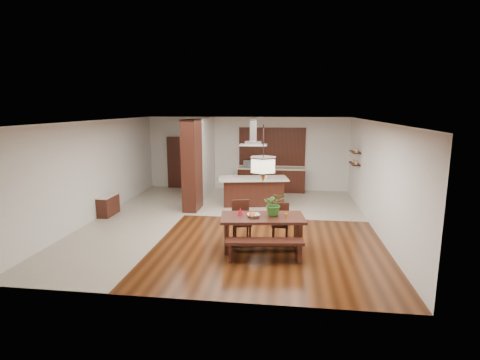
# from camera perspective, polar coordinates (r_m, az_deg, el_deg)

# --- Properties ---
(room_shell) EXTENTS (9.00, 9.04, 2.92)m
(room_shell) POSITION_cam_1_polar(r_m,az_deg,el_deg) (10.50, -1.63, 4.39)
(room_shell) COLOR #37190A
(room_shell) RESTS_ON ground
(tile_hallway) EXTENTS (2.50, 9.00, 0.01)m
(tile_hallway) POSITION_cam_1_polar(r_m,az_deg,el_deg) (11.66, -15.11, -5.65)
(tile_hallway) COLOR #BFB49F
(tile_hallway) RESTS_ON ground
(tile_kitchen) EXTENTS (5.50, 4.00, 0.01)m
(tile_kitchen) POSITION_cam_1_polar(r_m,az_deg,el_deg) (13.22, 5.49, -3.34)
(tile_kitchen) COLOR #BFB49F
(tile_kitchen) RESTS_ON ground
(soffit_band) EXTENTS (8.00, 9.00, 0.02)m
(soffit_band) POSITION_cam_1_polar(r_m,az_deg,el_deg) (10.44, -1.65, 8.89)
(soffit_band) COLOR #431F10
(soffit_band) RESTS_ON room_shell
(partition_pier) EXTENTS (0.45, 1.00, 2.90)m
(partition_pier) POSITION_cam_1_polar(r_m,az_deg,el_deg) (12.03, -7.32, 2.22)
(partition_pier) COLOR black
(partition_pier) RESTS_ON ground
(partition_stub) EXTENTS (0.18, 2.40, 2.90)m
(partition_stub) POSITION_cam_1_polar(r_m,az_deg,el_deg) (14.05, -5.17, 3.53)
(partition_stub) COLOR silver
(partition_stub) RESTS_ON ground
(hallway_console) EXTENTS (0.37, 0.88, 0.63)m
(hallway_console) POSITION_cam_1_polar(r_m,az_deg,el_deg) (12.19, -19.45, -3.66)
(hallway_console) COLOR black
(hallway_console) RESTS_ON ground
(hallway_doorway) EXTENTS (1.10, 0.20, 2.10)m
(hallway_doorway) POSITION_cam_1_polar(r_m,az_deg,el_deg) (15.49, -8.97, 2.64)
(hallway_doorway) COLOR black
(hallway_doorway) RESTS_ON ground
(rear_counter) EXTENTS (2.60, 0.62, 0.95)m
(rear_counter) POSITION_cam_1_polar(r_m,az_deg,el_deg) (14.78, 4.78, 0.08)
(rear_counter) COLOR black
(rear_counter) RESTS_ON ground
(kitchen_window) EXTENTS (2.60, 0.08, 1.50)m
(kitchen_window) POSITION_cam_1_polar(r_m,az_deg,el_deg) (14.85, 4.91, 5.10)
(kitchen_window) COLOR #AA6D33
(kitchen_window) RESTS_ON room_shell
(shelf_lower) EXTENTS (0.26, 0.90, 0.04)m
(shelf_lower) POSITION_cam_1_polar(r_m,az_deg,el_deg) (13.23, 17.04, 2.40)
(shelf_lower) COLOR black
(shelf_lower) RESTS_ON room_shell
(shelf_upper) EXTENTS (0.26, 0.90, 0.04)m
(shelf_upper) POSITION_cam_1_polar(r_m,az_deg,el_deg) (13.18, 17.14, 4.12)
(shelf_upper) COLOR black
(shelf_upper) RESTS_ON room_shell
(dining_table) EXTENTS (2.02, 1.20, 0.80)m
(dining_table) POSITION_cam_1_polar(r_m,az_deg,el_deg) (8.76, 3.44, -6.87)
(dining_table) COLOR black
(dining_table) RESTS_ON ground
(dining_bench) EXTENTS (1.71, 0.54, 0.47)m
(dining_bench) POSITION_cam_1_polar(r_m,az_deg,el_deg) (8.23, 3.71, -10.67)
(dining_bench) COLOR black
(dining_bench) RESTS_ON ground
(dining_chair_left) EXTENTS (0.55, 0.55, 1.00)m
(dining_chair_left) POSITION_cam_1_polar(r_m,az_deg,el_deg) (9.33, 0.26, -6.29)
(dining_chair_left) COLOR black
(dining_chair_left) RESTS_ON ground
(dining_chair_right) EXTENTS (0.43, 0.43, 0.92)m
(dining_chair_right) POSITION_cam_1_polar(r_m,az_deg,el_deg) (9.39, 6.15, -6.47)
(dining_chair_right) COLOR black
(dining_chair_right) RESTS_ON ground
(pendant_lantern) EXTENTS (0.64, 0.64, 1.31)m
(pendant_lantern) POSITION_cam_1_polar(r_m,az_deg,el_deg) (8.40, 3.57, 3.96)
(pendant_lantern) COLOR beige
(pendant_lantern) RESTS_ON room_shell
(foliage_plant) EXTENTS (0.56, 0.51, 0.55)m
(foliage_plant) POSITION_cam_1_polar(r_m,az_deg,el_deg) (8.70, 5.22, -3.66)
(foliage_plant) COLOR #2E6822
(foliage_plant) RESTS_ON dining_table
(fruit_bowl) EXTENTS (0.35, 0.35, 0.07)m
(fruit_bowl) POSITION_cam_1_polar(r_m,az_deg,el_deg) (8.63, 2.06, -5.42)
(fruit_bowl) COLOR beige
(fruit_bowl) RESTS_ON dining_table
(napkin_cone) EXTENTS (0.16, 0.16, 0.20)m
(napkin_cone) POSITION_cam_1_polar(r_m,az_deg,el_deg) (8.73, 0.04, -4.78)
(napkin_cone) COLOR #B50C22
(napkin_cone) RESTS_ON dining_table
(gold_ornament) EXTENTS (0.08, 0.08, 0.10)m
(gold_ornament) POSITION_cam_1_polar(r_m,az_deg,el_deg) (8.62, 7.04, -5.40)
(gold_ornament) COLOR gold
(gold_ornament) RESTS_ON dining_table
(kitchen_island) EXTENTS (2.44, 1.39, 0.95)m
(kitchen_island) POSITION_cam_1_polar(r_m,az_deg,el_deg) (12.69, 2.01, -1.67)
(kitchen_island) COLOR black
(kitchen_island) RESTS_ON ground
(range_hood) EXTENTS (0.90, 0.55, 0.87)m
(range_hood) POSITION_cam_1_polar(r_m,az_deg,el_deg) (12.41, 2.08, 7.28)
(range_hood) COLOR silver
(range_hood) RESTS_ON room_shell
(island_cup) EXTENTS (0.14, 0.14, 0.10)m
(island_cup) POSITION_cam_1_polar(r_m,az_deg,el_deg) (12.42, 3.99, 0.43)
(island_cup) COLOR silver
(island_cup) RESTS_ON kitchen_island
(microwave) EXTENTS (0.53, 0.39, 0.28)m
(microwave) POSITION_cam_1_polar(r_m,az_deg,el_deg) (14.72, 1.59, 2.48)
(microwave) COLOR #B3B6BA
(microwave) RESTS_ON rear_counter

